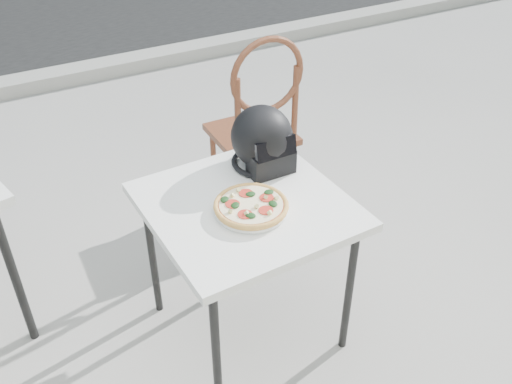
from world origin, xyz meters
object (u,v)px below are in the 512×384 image
plate (251,210)px  helmet (263,141)px  pizza (251,205)px  cafe_chair_main (258,118)px  cafe_table_main (246,215)px

plate → helmet: size_ratio=1.32×
pizza → helmet: bearing=53.3°
pizza → cafe_chair_main: size_ratio=0.29×
cafe_table_main → cafe_chair_main: bearing=58.4°
plate → pizza: bearing=67.1°
cafe_table_main → plate: (-0.01, -0.06, 0.08)m
plate → helmet: bearing=53.4°
pizza → cafe_chair_main: cafe_chair_main is taller
plate → cafe_chair_main: (0.52, 0.89, -0.13)m
cafe_table_main → cafe_chair_main: (0.51, 0.82, -0.05)m
plate → cafe_table_main: bearing=80.2°
plate → helmet: 0.38m
plate → cafe_chair_main: size_ratio=0.33×
cafe_chair_main → helmet: bearing=64.0°
cafe_table_main → pizza: bearing=-99.7°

